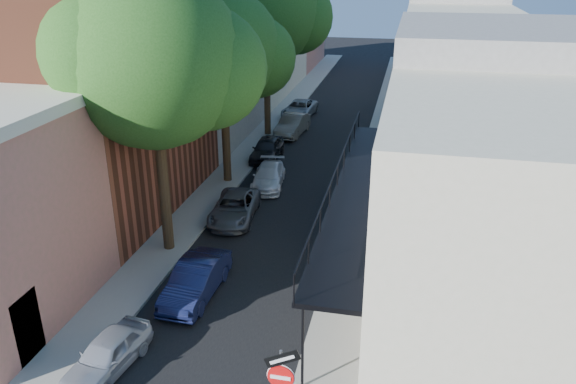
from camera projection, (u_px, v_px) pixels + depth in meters
The scene contains 16 objects.
road_surface at pixel (328, 127), 41.10m from camera, with size 6.00×64.00×0.01m, color black.
sidewalk_left at pixel (275, 123), 41.87m from camera, with size 2.00×64.00×0.12m, color gray.
sidewalk_right at pixel (383, 129), 40.30m from camera, with size 2.00×64.00×0.12m, color gray.
buildings_left at pixel (198, 57), 39.92m from camera, with size 10.10×59.10×12.00m.
buildings_right at pixel (463, 73), 37.16m from camera, with size 9.80×55.00×10.00m.
sign_post at pixel (281, 380), 13.54m from camera, with size 0.89×0.17×2.99m.
oak_near at pixel (166, 62), 20.94m from camera, with size 7.48×6.80×11.42m.
oak_mid at pixel (231, 52), 28.45m from camera, with size 6.60×6.00×10.20m.
oak_far at pixel (274, 11), 36.11m from camera, with size 7.70×7.00×11.90m.
parked_car_a at pixel (108, 354), 16.71m from camera, with size 1.32×3.29×1.12m, color #9A9FAB.
parked_car_b at pixel (196, 280), 20.34m from camera, with size 1.40×4.01×1.32m, color #13193D.
parked_car_c at pixel (235, 208), 26.39m from camera, with size 1.94×4.21×1.17m, color #53555A.
parked_car_d at pixel (269, 176), 30.22m from camera, with size 1.59×3.92×1.14m, color silver.
parked_car_e at pixel (267, 149), 34.22m from camera, with size 1.59×3.95×1.34m, color black.
parked_car_f at pixel (292, 125), 39.01m from camera, with size 1.49×4.27×1.41m, color #6A645A.
parked_car_g at pixel (300, 109), 43.49m from camera, with size 2.07×4.48×1.25m, color gray.
Camera 1 is at (5.61, -9.48, 11.47)m, focal length 35.00 mm.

